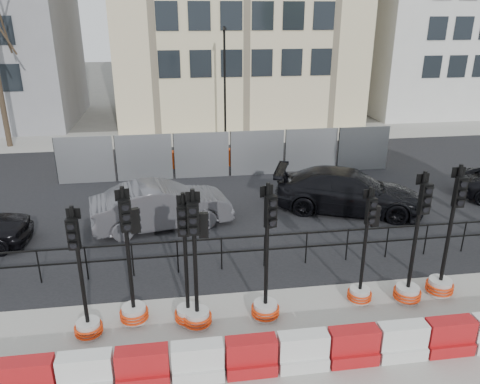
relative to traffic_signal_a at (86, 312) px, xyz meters
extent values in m
plane|color=#51514C|center=(4.42, 1.20, -0.65)|extent=(120.00, 120.00, 0.00)
cube|color=gray|center=(4.42, -1.80, -0.64)|extent=(40.00, 6.00, 0.02)
cube|color=black|center=(4.42, 8.20, -0.63)|extent=(40.00, 14.00, 0.03)
cube|color=gray|center=(4.42, 17.20, -0.64)|extent=(40.00, 4.00, 0.02)
cylinder|color=black|center=(-1.58, 2.40, -0.15)|extent=(0.04, 0.04, 1.00)
cylinder|color=black|center=(-0.38, 2.40, -0.15)|extent=(0.04, 0.04, 1.00)
cylinder|color=black|center=(0.82, 2.40, -0.15)|extent=(0.04, 0.04, 1.00)
cylinder|color=black|center=(2.02, 2.40, -0.15)|extent=(0.04, 0.04, 1.00)
cylinder|color=black|center=(3.22, 2.40, -0.15)|extent=(0.04, 0.04, 1.00)
cylinder|color=black|center=(4.42, 2.40, -0.15)|extent=(0.04, 0.04, 1.00)
cylinder|color=black|center=(5.62, 2.40, -0.15)|extent=(0.04, 0.04, 1.00)
cylinder|color=black|center=(6.82, 2.40, -0.15)|extent=(0.04, 0.04, 1.00)
cylinder|color=black|center=(8.02, 2.40, -0.15)|extent=(0.04, 0.04, 1.00)
cylinder|color=black|center=(9.22, 2.40, -0.15)|extent=(0.04, 0.04, 1.00)
cylinder|color=black|center=(10.42, 2.40, -0.15)|extent=(0.04, 0.04, 1.00)
cube|color=black|center=(4.42, 2.40, 0.33)|extent=(18.00, 0.04, 0.04)
cube|color=black|center=(4.42, 2.40, -0.10)|extent=(18.00, 0.04, 0.04)
cube|color=gray|center=(-1.58, 10.20, 0.35)|extent=(2.30, 0.05, 2.00)
cylinder|color=black|center=(-2.73, 10.20, 0.35)|extent=(0.05, 0.05, 2.00)
cube|color=gray|center=(0.82, 10.20, 0.35)|extent=(2.30, 0.05, 2.00)
cylinder|color=black|center=(-0.33, 10.20, 0.35)|extent=(0.05, 0.05, 2.00)
cube|color=gray|center=(3.22, 10.20, 0.35)|extent=(2.30, 0.05, 2.00)
cylinder|color=black|center=(2.07, 10.20, 0.35)|extent=(0.05, 0.05, 2.00)
cube|color=gray|center=(5.62, 10.20, 0.35)|extent=(2.30, 0.05, 2.00)
cylinder|color=black|center=(4.47, 10.20, 0.35)|extent=(0.05, 0.05, 2.00)
cube|color=gray|center=(8.02, 10.20, 0.35)|extent=(2.30, 0.05, 2.00)
cylinder|color=black|center=(6.87, 10.20, 0.35)|extent=(0.05, 0.05, 2.00)
cube|color=gray|center=(10.42, 10.20, 0.35)|extent=(2.30, 0.05, 2.00)
cylinder|color=black|center=(9.27, 10.20, 0.35)|extent=(0.05, 0.05, 2.00)
cube|color=#ED3F0F|center=(0.42, 11.70, -0.25)|extent=(1.00, 0.40, 0.80)
cube|color=#ED3F0F|center=(2.42, 11.70, -0.25)|extent=(1.00, 0.40, 0.80)
cube|color=#ED3F0F|center=(4.42, 11.70, -0.25)|extent=(1.00, 0.40, 0.80)
cube|color=#ED3F0F|center=(6.42, 11.70, -0.25)|extent=(1.00, 0.40, 0.80)
cube|color=#ED3F0F|center=(8.42, 11.70, -0.25)|extent=(1.00, 0.40, 0.80)
cylinder|color=black|center=(4.92, 16.20, 2.35)|extent=(0.12, 0.12, 6.00)
cube|color=black|center=(4.92, 15.95, 5.25)|extent=(0.12, 0.50, 0.12)
cube|color=#B21C0E|center=(-0.83, -1.60, -0.10)|extent=(1.00, 0.35, 0.50)
cube|color=white|center=(0.22, -1.60, -0.50)|extent=(1.00, 0.50, 0.30)
cube|color=white|center=(0.22, -1.60, -0.10)|extent=(1.00, 0.35, 0.50)
cube|color=#B21C0E|center=(1.27, -1.60, -0.50)|extent=(1.00, 0.50, 0.30)
cube|color=#B21C0E|center=(1.27, -1.60, -0.10)|extent=(1.00, 0.35, 0.50)
cube|color=white|center=(2.32, -1.60, -0.50)|extent=(1.00, 0.50, 0.30)
cube|color=white|center=(2.32, -1.60, -0.10)|extent=(1.00, 0.35, 0.50)
cube|color=#B21C0E|center=(3.37, -1.60, -0.50)|extent=(1.00, 0.50, 0.30)
cube|color=#B21C0E|center=(3.37, -1.60, -0.10)|extent=(1.00, 0.35, 0.50)
cube|color=white|center=(4.42, -1.60, -0.50)|extent=(1.00, 0.50, 0.30)
cube|color=white|center=(4.42, -1.60, -0.10)|extent=(1.00, 0.35, 0.50)
cube|color=#B21C0E|center=(5.47, -1.60, -0.50)|extent=(1.00, 0.50, 0.30)
cube|color=#B21C0E|center=(5.47, -1.60, -0.10)|extent=(1.00, 0.35, 0.50)
cube|color=white|center=(6.52, -1.60, -0.50)|extent=(1.00, 0.50, 0.30)
cube|color=white|center=(6.52, -1.60, -0.10)|extent=(1.00, 0.35, 0.50)
cube|color=#B21C0E|center=(7.57, -1.60, -0.50)|extent=(1.00, 0.50, 0.30)
cube|color=#B21C0E|center=(7.57, -1.60, -0.10)|extent=(1.00, 0.35, 0.50)
cylinder|color=beige|center=(0.00, 0.01, -0.46)|extent=(0.51, 0.51, 0.38)
torus|color=red|center=(0.00, 0.01, -0.53)|extent=(0.62, 0.62, 0.05)
torus|color=red|center=(0.00, 0.01, -0.46)|extent=(0.62, 0.62, 0.05)
torus|color=red|center=(0.00, 0.01, -0.38)|extent=(0.62, 0.62, 0.05)
cylinder|color=black|center=(0.00, 0.01, 1.06)|extent=(0.09, 0.09, 2.86)
cube|color=black|center=(-0.01, -0.10, 1.92)|extent=(0.24, 0.16, 0.67)
cylinder|color=black|center=(-0.02, -0.18, 1.71)|extent=(0.15, 0.06, 0.14)
cylinder|color=black|center=(-0.02, -0.18, 1.92)|extent=(0.15, 0.06, 0.14)
cylinder|color=black|center=(-0.02, -0.18, 2.13)|extent=(0.15, 0.06, 0.14)
cube|color=black|center=(0.01, 0.07, 2.30)|extent=(0.29, 0.06, 0.23)
cylinder|color=beige|center=(0.97, 0.40, -0.45)|extent=(0.55, 0.55, 0.41)
torus|color=red|center=(0.97, 0.40, -0.53)|extent=(0.66, 0.66, 0.05)
torus|color=red|center=(0.97, 0.40, -0.45)|extent=(0.66, 0.66, 0.05)
torus|color=red|center=(0.97, 0.40, -0.36)|extent=(0.66, 0.66, 0.05)
cylinder|color=black|center=(0.97, 0.40, 1.18)|extent=(0.09, 0.09, 3.05)
cube|color=black|center=(1.00, 0.28, 2.10)|extent=(0.27, 0.20, 0.71)
cylinder|color=black|center=(1.02, 0.20, 1.87)|extent=(0.16, 0.09, 0.15)
cylinder|color=black|center=(1.02, 0.20, 2.10)|extent=(0.16, 0.09, 0.15)
cylinder|color=black|center=(1.02, 0.20, 2.32)|extent=(0.16, 0.09, 0.15)
cube|color=black|center=(0.95, 0.46, 2.50)|extent=(0.30, 0.11, 0.24)
cube|color=black|center=(1.16, 0.45, 1.89)|extent=(0.23, 0.18, 0.56)
cylinder|color=beige|center=(2.21, 0.20, -0.45)|extent=(0.53, 0.53, 0.39)
torus|color=red|center=(2.21, 0.20, -0.53)|extent=(0.63, 0.63, 0.05)
torus|color=red|center=(2.21, 0.20, -0.45)|extent=(0.63, 0.63, 0.05)
torus|color=red|center=(2.21, 0.20, -0.38)|extent=(0.63, 0.63, 0.05)
cylinder|color=black|center=(2.21, 0.20, 1.11)|extent=(0.09, 0.09, 2.93)
cube|color=black|center=(2.19, 0.08, 1.99)|extent=(0.25, 0.17, 0.68)
cylinder|color=black|center=(2.18, 0.00, 1.77)|extent=(0.15, 0.07, 0.15)
cylinder|color=black|center=(2.18, 0.00, 1.99)|extent=(0.15, 0.07, 0.15)
cylinder|color=black|center=(2.18, 0.00, 2.20)|extent=(0.15, 0.07, 0.15)
cube|color=black|center=(2.22, 0.26, 2.38)|extent=(0.29, 0.07, 0.23)
cylinder|color=beige|center=(2.40, 0.03, -0.45)|extent=(0.55, 0.55, 0.41)
torus|color=red|center=(2.40, 0.03, -0.53)|extent=(0.66, 0.66, 0.05)
torus|color=red|center=(2.40, 0.03, -0.45)|extent=(0.66, 0.66, 0.05)
torus|color=red|center=(2.40, 0.03, -0.36)|extent=(0.66, 0.66, 0.05)
cylinder|color=black|center=(2.40, 0.03, 1.18)|extent=(0.09, 0.09, 3.05)
cube|color=black|center=(2.39, -0.09, 2.10)|extent=(0.26, 0.16, 0.71)
cylinder|color=black|center=(2.39, -0.18, 1.88)|extent=(0.16, 0.06, 0.15)
cylinder|color=black|center=(2.39, -0.18, 2.10)|extent=(0.16, 0.06, 0.15)
cylinder|color=black|center=(2.39, -0.18, 2.32)|extent=(0.16, 0.06, 0.15)
cube|color=black|center=(2.41, 0.09, 2.51)|extent=(0.31, 0.06, 0.24)
cube|color=black|center=(2.61, 0.01, 1.90)|extent=(0.21, 0.15, 0.56)
cylinder|color=beige|center=(4.00, 0.10, -0.44)|extent=(0.55, 0.55, 0.41)
torus|color=red|center=(4.00, 0.10, -0.53)|extent=(0.67, 0.67, 0.05)
torus|color=red|center=(4.00, 0.10, -0.44)|extent=(0.67, 0.67, 0.05)
torus|color=red|center=(4.00, 0.10, -0.36)|extent=(0.67, 0.67, 0.05)
cylinder|color=black|center=(4.00, 0.10, 1.20)|extent=(0.09, 0.09, 3.08)
cube|color=black|center=(4.04, -0.01, 2.12)|extent=(0.28, 0.22, 0.72)
cylinder|color=black|center=(4.06, -0.09, 1.90)|extent=(0.16, 0.10, 0.15)
cylinder|color=black|center=(4.06, -0.09, 2.12)|extent=(0.16, 0.10, 0.15)
cylinder|color=black|center=(4.06, -0.09, 2.35)|extent=(0.16, 0.10, 0.15)
cube|color=black|center=(3.98, 0.16, 2.53)|extent=(0.30, 0.13, 0.25)
cylinder|color=beige|center=(6.43, 0.42, -0.46)|extent=(0.50, 0.50, 0.37)
torus|color=red|center=(6.43, 0.42, -0.54)|extent=(0.60, 0.60, 0.05)
torus|color=red|center=(6.43, 0.42, -0.46)|extent=(0.60, 0.60, 0.05)
torus|color=red|center=(6.43, 0.42, -0.39)|extent=(0.60, 0.60, 0.05)
cylinder|color=black|center=(6.43, 0.42, 1.01)|extent=(0.08, 0.08, 2.76)
cube|color=black|center=(6.44, 0.31, 1.84)|extent=(0.23, 0.15, 0.64)
cylinder|color=black|center=(6.45, 0.24, 1.64)|extent=(0.14, 0.06, 0.14)
cylinder|color=black|center=(6.45, 0.24, 1.84)|extent=(0.14, 0.06, 0.14)
cylinder|color=black|center=(6.45, 0.24, 2.04)|extent=(0.14, 0.06, 0.14)
cube|color=black|center=(6.43, 0.48, 2.21)|extent=(0.28, 0.05, 0.22)
cube|color=black|center=(6.62, 0.44, 1.65)|extent=(0.19, 0.14, 0.51)
cylinder|color=beige|center=(7.61, 0.27, -0.44)|extent=(0.56, 0.56, 0.41)
torus|color=red|center=(7.61, 0.27, -0.52)|extent=(0.67, 0.67, 0.05)
torus|color=red|center=(7.61, 0.27, -0.44)|extent=(0.67, 0.67, 0.05)
torus|color=red|center=(7.61, 0.27, -0.36)|extent=(0.67, 0.67, 0.05)
cylinder|color=black|center=(7.61, 0.27, 1.21)|extent=(0.09, 0.09, 3.10)
cube|color=black|center=(7.62, 0.14, 2.14)|extent=(0.26, 0.17, 0.72)
cylinder|color=black|center=(7.63, 0.06, 1.92)|extent=(0.16, 0.07, 0.16)
cylinder|color=black|center=(7.63, 0.06, 2.14)|extent=(0.16, 0.07, 0.16)
cylinder|color=black|center=(7.63, 0.06, 2.37)|extent=(0.16, 0.07, 0.16)
cube|color=black|center=(7.60, 0.33, 2.56)|extent=(0.31, 0.06, 0.25)
cylinder|color=beige|center=(8.57, 0.44, -0.44)|extent=(0.57, 0.57, 0.42)
torus|color=red|center=(8.57, 0.44, -0.52)|extent=(0.68, 0.68, 0.05)
torus|color=red|center=(8.57, 0.44, -0.44)|extent=(0.68, 0.68, 0.05)
torus|color=red|center=(8.57, 0.44, -0.35)|extent=(0.68, 0.68, 0.05)
cylinder|color=black|center=(8.57, 0.44, 1.24)|extent=(0.09, 0.09, 3.15)
cube|color=black|center=(8.56, 0.31, 2.19)|extent=(0.26, 0.15, 0.74)
cylinder|color=black|center=(8.56, 0.23, 1.96)|extent=(0.16, 0.06, 0.16)
cylinder|color=black|center=(8.56, 0.23, 2.19)|extent=(0.16, 0.06, 0.16)
cylinder|color=black|center=(8.56, 0.23, 2.42)|extent=(0.16, 0.06, 0.16)
cube|color=black|center=(8.57, 0.50, 2.61)|extent=(0.32, 0.04, 0.25)
imported|color=#47474C|center=(1.58, 5.52, 0.10)|extent=(3.34, 5.18, 1.51)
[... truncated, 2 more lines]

